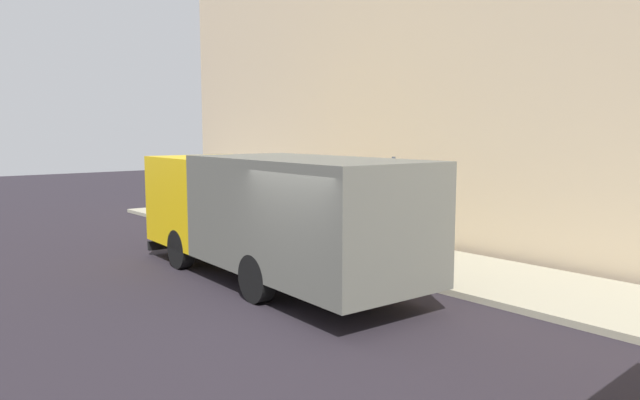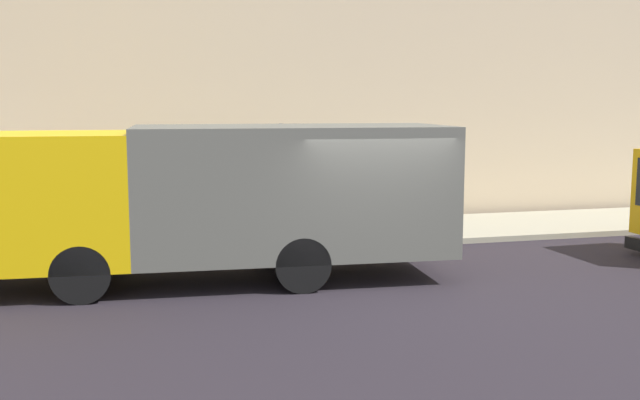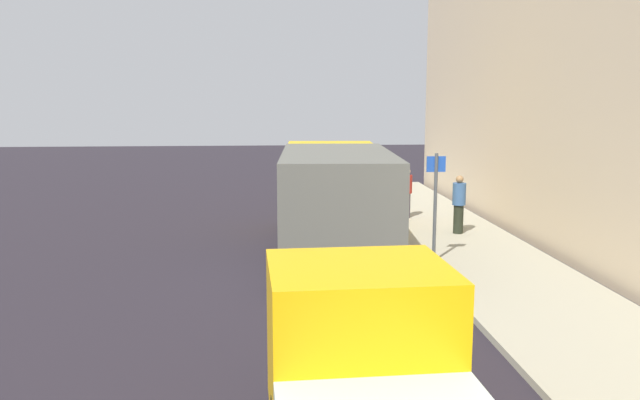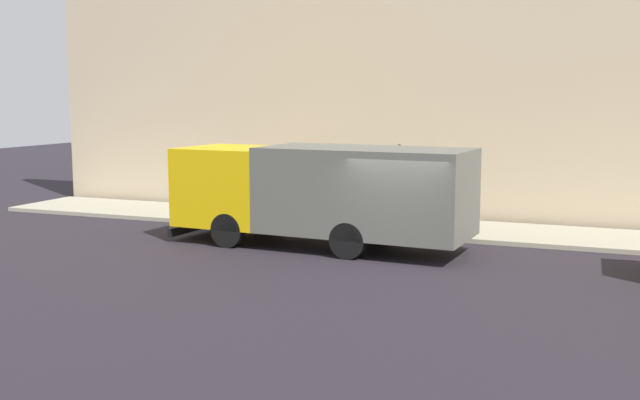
{
  "view_description": "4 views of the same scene",
  "coord_description": "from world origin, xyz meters",
  "views": [
    {
      "loc": [
        -6.05,
        -7.54,
        3.15
      ],
      "look_at": [
        1.67,
        1.51,
        1.78
      ],
      "focal_mm": 32.53,
      "sensor_mm": 36.0,
      "label": 1
    },
    {
      "loc": [
        -11.38,
        3.86,
        3.07
      ],
      "look_at": [
        0.71,
        0.77,
        1.4
      ],
      "focal_mm": 40.82,
      "sensor_mm": 36.0,
      "label": 2
    },
    {
      "loc": [
        -0.52,
        -13.33,
        3.89
      ],
      "look_at": [
        0.64,
        1.42,
        1.53
      ],
      "focal_mm": 35.83,
      "sensor_mm": 36.0,
      "label": 3
    },
    {
      "loc": [
        -17.5,
        -4.89,
        3.97
      ],
      "look_at": [
        0.95,
        2.43,
        1.28
      ],
      "focal_mm": 42.82,
      "sensor_mm": 36.0,
      "label": 4
    }
  ],
  "objects": [
    {
      "name": "large_utility_truck",
      "position": [
        1.09,
        2.47,
        1.53
      ],
      "size": [
        2.97,
        8.19,
        2.68
      ],
      "rotation": [
        0.0,
        0.0,
        -0.06
      ],
      "color": "yellow",
      "rests_on": "ground"
    },
    {
      "name": "traffic_cone_orange",
      "position": [
        3.42,
        6.79,
        0.4
      ],
      "size": [
        0.39,
        0.39,
        0.55
      ],
      "primitive_type": "cone",
      "color": "orange",
      "rests_on": "sidewalk"
    },
    {
      "name": "sidewalk",
      "position": [
        4.61,
        0.0,
        0.06
      ],
      "size": [
        3.21,
        30.0,
        0.13
      ],
      "primitive_type": "cube",
      "color": "#A49F88",
      "rests_on": "ground"
    },
    {
      "name": "building_facade",
      "position": [
        6.71,
        0.0,
        5.32
      ],
      "size": [
        0.5,
        30.0,
        10.64
      ],
      "primitive_type": "cube",
      "color": "beige",
      "rests_on": "ground"
    },
    {
      "name": "ground",
      "position": [
        0.0,
        0.0,
        0.0
      ],
      "size": [
        80.0,
        80.0,
        0.0
      ],
      "primitive_type": "plane",
      "color": "black"
    },
    {
      "name": "pedestrian_standing",
      "position": [
        4.75,
        3.93,
        0.99
      ],
      "size": [
        0.49,
        0.49,
        1.64
      ],
      "rotation": [
        0.0,
        0.0,
        5.87
      ],
      "color": "black",
      "rests_on": "sidewalk"
    },
    {
      "name": "street_sign_post",
      "position": [
        3.28,
        0.95,
        1.62
      ],
      "size": [
        0.44,
        0.08,
        2.52
      ],
      "color": "#4C5156",
      "rests_on": "sidewalk"
    },
    {
      "name": "pedestrian_walking",
      "position": [
        3.79,
        6.39,
        0.97
      ],
      "size": [
        0.37,
        0.37,
        1.6
      ],
      "rotation": [
        0.0,
        0.0,
        1.63
      ],
      "color": "#43404C",
      "rests_on": "sidewalk"
    }
  ]
}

